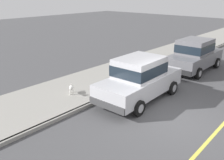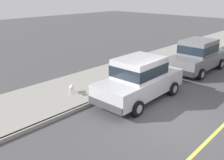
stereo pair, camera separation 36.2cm
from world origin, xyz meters
name	(u,v)px [view 1 (the left image)]	position (x,y,z in m)	size (l,w,h in m)	color
ground_plane	(173,119)	(0.00, 0.00, 0.00)	(80.00, 80.00, 0.00)	#4C4C4F
curb	(110,95)	(-3.20, 0.00, 0.07)	(0.16, 64.00, 0.14)	gray
sidewalk	(84,86)	(-5.00, 0.00, 0.07)	(3.60, 64.00, 0.14)	#99968E
lane_centre_line	(215,134)	(1.60, 0.00, 0.00)	(0.12, 57.60, 0.01)	#E0D64C
car_silver_sedan	(140,78)	(-2.07, 0.70, 0.98)	(2.10, 4.63, 1.92)	#BCBCC1
car_grey_sedan	(195,55)	(-2.08, 6.44, 0.98)	(2.06, 4.61, 1.92)	slate
dog_white	(71,88)	(-4.52, -1.20, 0.43)	(0.61, 0.53, 0.49)	white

